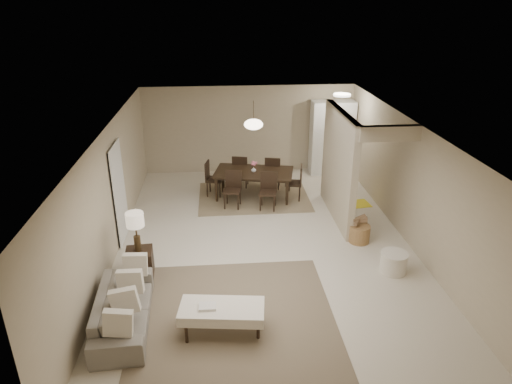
{
  "coord_description": "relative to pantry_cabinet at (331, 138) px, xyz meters",
  "views": [
    {
      "loc": [
        -0.89,
        -8.23,
        4.76
      ],
      "look_at": [
        -0.15,
        0.39,
        1.05
      ],
      "focal_mm": 32.0,
      "sensor_mm": 36.0,
      "label": 1
    }
  ],
  "objects": [
    {
      "name": "left_wall",
      "position": [
        -5.35,
        -4.15,
        0.2
      ],
      "size": [
        0.0,
        9.0,
        9.0
      ],
      "primitive_type": "plane",
      "rotation": [
        1.57,
        0.0,
        1.57
      ],
      "color": "tan",
      "rests_on": "floor"
    },
    {
      "name": "round_pouf",
      "position": [
        -0.05,
        -5.33,
        -0.85
      ],
      "size": [
        0.51,
        0.51,
        0.39
      ],
      "primitive_type": "cylinder",
      "color": "beige",
      "rests_on": "floor"
    },
    {
      "name": "wicker_basket",
      "position": [
        -0.35,
        -4.15,
        -0.86
      ],
      "size": [
        0.46,
        0.46,
        0.37
      ],
      "primitive_type": "cylinder",
      "rotation": [
        0.0,
        0.0,
        0.06
      ],
      "color": "brown",
      "rests_on": "floor"
    },
    {
      "name": "pendant_light",
      "position": [
        -2.37,
        -1.63,
        0.87
      ],
      "size": [
        0.46,
        0.46,
        0.71
      ],
      "color": "#42321C",
      "rests_on": "ceiling"
    },
    {
      "name": "dining_chairs",
      "position": [
        -2.37,
        -1.63,
        -0.6
      ],
      "size": [
        2.47,
        1.98,
        0.91
      ],
      "color": "black",
      "rests_on": "dining_rug"
    },
    {
      "name": "dining_rug",
      "position": [
        -2.37,
        -1.63,
        -1.04
      ],
      "size": [
        2.8,
        2.1,
        0.01
      ],
      "primitive_type": "cube",
      "color": "#7F694F",
      "rests_on": "floor"
    },
    {
      "name": "table_lamp",
      "position": [
        -4.75,
        -5.04,
        0.03
      ],
      "size": [
        0.32,
        0.32,
        0.76
      ],
      "color": "#42321C",
      "rests_on": "side_table"
    },
    {
      "name": "side_table",
      "position": [
        -4.75,
        -5.04,
        -0.79
      ],
      "size": [
        0.51,
        0.51,
        0.52
      ],
      "primitive_type": "cube",
      "rotation": [
        0.0,
        0.0,
        0.07
      ],
      "color": "black",
      "rests_on": "floor"
    },
    {
      "name": "ceiling",
      "position": [
        -2.35,
        -4.15,
        1.45
      ],
      "size": [
        9.0,
        9.0,
        0.0
      ],
      "primitive_type": "plane",
      "rotation": [
        3.14,
        0.0,
        0.0
      ],
      "color": "white",
      "rests_on": "back_wall"
    },
    {
      "name": "dining_table",
      "position": [
        -2.37,
        -1.63,
        -0.71
      ],
      "size": [
        2.14,
        1.47,
        0.69
      ],
      "primitive_type": "imported",
      "rotation": [
        0.0,
        0.0,
        -0.21
      ],
      "color": "black",
      "rests_on": "dining_rug"
    },
    {
      "name": "living_rug",
      "position": [
        -3.07,
        -6.42,
        -1.04
      ],
      "size": [
        3.2,
        3.2,
        0.01
      ],
      "primitive_type": "cube",
      "color": "brown",
      "rests_on": "floor"
    },
    {
      "name": "sofa",
      "position": [
        -4.8,
        -6.42,
        -0.76
      ],
      "size": [
        2.02,
        0.88,
        0.58
      ],
      "primitive_type": "imported",
      "rotation": [
        0.0,
        0.0,
        1.63
      ],
      "color": "slate",
      "rests_on": "floor"
    },
    {
      "name": "vase",
      "position": [
        -2.37,
        -1.63,
        -0.3
      ],
      "size": [
        0.16,
        0.16,
        0.13
      ],
      "primitive_type": "imported",
      "rotation": [
        0.0,
        0.0,
        0.38
      ],
      "color": "white",
      "rests_on": "dining_table"
    },
    {
      "name": "partition",
      "position": [
        -0.55,
        -2.9,
        0.2
      ],
      "size": [
        0.15,
        2.5,
        2.5
      ],
      "primitive_type": "cube",
      "color": "tan",
      "rests_on": "floor"
    },
    {
      "name": "pantry_cabinet",
      "position": [
        0.0,
        0.0,
        0.0
      ],
      "size": [
        1.2,
        0.55,
        2.1
      ],
      "primitive_type": "cube",
      "color": "white",
      "rests_on": "floor"
    },
    {
      "name": "yellow_mat",
      "position": [
        0.07,
        -2.31,
        -1.04
      ],
      "size": [
        0.86,
        0.59,
        0.01
      ],
      "primitive_type": "cube",
      "rotation": [
        0.0,
        0.0,
        0.13
      ],
      "color": "yellow",
      "rests_on": "floor"
    },
    {
      "name": "flush_light",
      "position": [
        -0.05,
        -0.95,
        1.41
      ],
      "size": [
        0.44,
        0.44,
        0.05
      ],
      "primitive_type": "cylinder",
      "color": "white",
      "rests_on": "ceiling"
    },
    {
      "name": "ottoman_bench",
      "position": [
        -3.27,
        -6.72,
        -0.68
      ],
      "size": [
        1.34,
        0.74,
        0.46
      ],
      "rotation": [
        0.0,
        0.0,
        -0.12
      ],
      "color": "beige",
      "rests_on": "living_rug"
    },
    {
      "name": "back_wall",
      "position": [
        -2.35,
        0.35,
        0.2
      ],
      "size": [
        6.0,
        0.0,
        6.0
      ],
      "primitive_type": "plane",
      "rotation": [
        1.57,
        0.0,
        0.0
      ],
      "color": "tan",
      "rests_on": "floor"
    },
    {
      "name": "floor",
      "position": [
        -2.35,
        -4.15,
        -1.05
      ],
      "size": [
        9.0,
        9.0,
        0.0
      ],
      "primitive_type": "plane",
      "color": "beige",
      "rests_on": "ground"
    },
    {
      "name": "right_wall",
      "position": [
        0.65,
        -4.15,
        0.2
      ],
      "size": [
        0.0,
        9.0,
        9.0
      ],
      "primitive_type": "plane",
      "rotation": [
        1.57,
        0.0,
        -1.57
      ],
      "color": "tan",
      "rests_on": "floor"
    },
    {
      "name": "doorway",
      "position": [
        -5.32,
        -3.55,
        -0.03
      ],
      "size": [
        0.04,
        0.9,
        2.04
      ],
      "primitive_type": "cube",
      "color": "black",
      "rests_on": "floor"
    }
  ]
}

